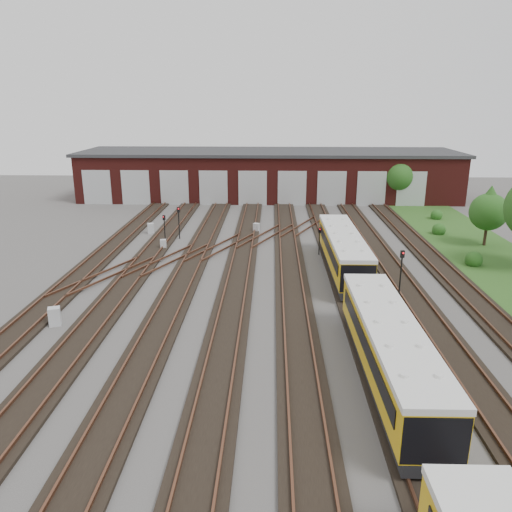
{
  "coord_description": "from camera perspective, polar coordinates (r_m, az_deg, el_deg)",
  "views": [
    {
      "loc": [
        0.51,
        -29.04,
        12.7
      ],
      "look_at": [
        -0.63,
        5.48,
        2.0
      ],
      "focal_mm": 35.0,
      "sensor_mm": 36.0,
      "label": 1
    }
  ],
  "objects": [
    {
      "name": "metro_train",
      "position": [
        24.27,
        15.0,
        -10.25
      ],
      "size": [
        2.52,
        45.43,
        2.77
      ],
      "rotation": [
        0.0,
        0.0,
        0.01
      ],
      "color": "black",
      "rests_on": "ground"
    },
    {
      "name": "relay_cabinet_0",
      "position": [
        31.98,
        -22.03,
        -6.43
      ],
      "size": [
        0.82,
        0.75,
        1.12
      ],
      "primitive_type": "cube",
      "rotation": [
        0.0,
        0.0,
        0.34
      ],
      "color": "#B6B8BC",
      "rests_on": "ground"
    },
    {
      "name": "signal_mast_0",
      "position": [
        47.09,
        -10.43,
        3.47
      ],
      "size": [
        0.27,
        0.26,
        2.7
      ],
      "rotation": [
        0.0,
        0.0,
        -0.38
      ],
      "color": "black",
      "rests_on": "ground"
    },
    {
      "name": "grass_verge",
      "position": [
        45.02,
        26.05,
        -0.94
      ],
      "size": [
        8.0,
        55.0,
        0.05
      ],
      "primitive_type": "cube",
      "color": "#224416",
      "rests_on": "ground"
    },
    {
      "name": "maintenance_shed",
      "position": [
        69.66,
        1.46,
        9.37
      ],
      "size": [
        51.0,
        12.5,
        6.35
      ],
      "color": "#4F1713",
      "rests_on": "ground"
    },
    {
      "name": "relay_cabinet_4",
      "position": [
        40.87,
        11.62,
        -0.6
      ],
      "size": [
        0.64,
        0.58,
        0.89
      ],
      "primitive_type": "cube",
      "rotation": [
        0.0,
        0.0,
        -0.29
      ],
      "color": "#B6B8BC",
      "rests_on": "ground"
    },
    {
      "name": "tree_0",
      "position": [
        66.55,
        15.97,
        9.17
      ],
      "size": [
        3.89,
        3.89,
        6.44
      ],
      "color": "#301E15",
      "rests_on": "ground"
    },
    {
      "name": "relay_cabinet_1",
      "position": [
        51.36,
        -11.94,
        3.11
      ],
      "size": [
        0.75,
        0.68,
        1.03
      ],
      "primitive_type": "cube",
      "rotation": [
        0.0,
        0.0,
        0.32
      ],
      "color": "#B6B8BC",
      "rests_on": "ground"
    },
    {
      "name": "relay_cabinet_2",
      "position": [
        45.55,
        -10.55,
        1.31
      ],
      "size": [
        0.61,
        0.54,
        0.9
      ],
      "primitive_type": "cube",
      "rotation": [
        0.0,
        0.0,
        0.2
      ],
      "color": "#B6B8BC",
      "rests_on": "ground"
    },
    {
      "name": "bush_2",
      "position": [
        59.94,
        19.95,
        4.58
      ],
      "size": [
        1.29,
        1.29,
        1.29
      ],
      "primitive_type": "sphere",
      "color": "#184714",
      "rests_on": "ground"
    },
    {
      "name": "signal_mast_3",
      "position": [
        34.69,
        16.27,
        -1.29
      ],
      "size": [
        0.28,
        0.26,
        3.3
      ],
      "rotation": [
        0.0,
        0.0,
        0.22
      ],
      "color": "black",
      "rests_on": "ground"
    },
    {
      "name": "signal_mast_2",
      "position": [
        43.22,
        7.27,
        2.14
      ],
      "size": [
        0.22,
        0.21,
        2.41
      ],
      "rotation": [
        0.0,
        0.0,
        0.01
      ],
      "color": "black",
      "rests_on": "ground"
    },
    {
      "name": "ground",
      "position": [
        31.7,
        0.82,
        -6.41
      ],
      "size": [
        120.0,
        120.0,
        0.0
      ],
      "primitive_type": "plane",
      "color": "#43403E",
      "rests_on": "ground"
    },
    {
      "name": "tree_1",
      "position": [
        49.82,
        25.1,
        5.05
      ],
      "size": [
        3.38,
        3.38,
        5.6
      ],
      "color": "#301E15",
      "rests_on": "ground"
    },
    {
      "name": "relay_cabinet_3",
      "position": [
        50.67,
        0.04,
        3.24
      ],
      "size": [
        0.7,
        0.64,
        0.93
      ],
      "primitive_type": "cube",
      "rotation": [
        0.0,
        0.0,
        -0.39
      ],
      "color": "#B6B8BC",
      "rests_on": "ground"
    },
    {
      "name": "track_network",
      "position": [
        32.2,
        0.54,
        -5.81
      ],
      "size": [
        30.4,
        70.0,
        0.33
      ],
      "color": "black",
      "rests_on": "ground"
    },
    {
      "name": "bush_0",
      "position": [
        43.9,
        23.66,
        -0.16
      ],
      "size": [
        1.37,
        1.37,
        1.37
      ],
      "primitive_type": "sphere",
      "color": "#184714",
      "rests_on": "ground"
    },
    {
      "name": "signal_mast_1",
      "position": [
        48.42,
        -8.83,
        4.26
      ],
      "size": [
        0.3,
        0.29,
        3.13
      ],
      "rotation": [
        0.0,
        0.0,
        0.36
      ],
      "color": "black",
      "rests_on": "ground"
    },
    {
      "name": "bush_1",
      "position": [
        53.07,
        20.19,
        3.03
      ],
      "size": [
        1.33,
        1.33,
        1.33
      ],
      "primitive_type": "sphere",
      "color": "#184714",
      "rests_on": "ground"
    }
  ]
}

